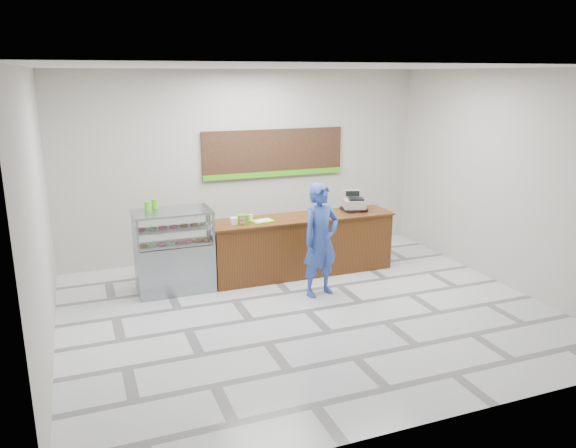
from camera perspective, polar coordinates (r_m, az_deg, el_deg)
name	(u,v)px	position (r m, az deg, el deg)	size (l,w,h in m)	color
floor	(307,311)	(8.45, 1.97, -8.80)	(7.00, 7.00, 0.00)	silver
back_wall	(246,165)	(10.68, -4.30, 6.03)	(7.00, 7.00, 0.00)	#B7B3A8
ceiling	(310,67)	(7.73, 2.21, 15.66)	(7.00, 7.00, 0.00)	silver
sales_counter	(302,245)	(9.81, 1.40, -2.15)	(3.26, 0.76, 1.03)	#5D3111
display_case	(174,250)	(9.18, -11.51, -2.63)	(1.22, 0.72, 1.33)	gray
menu_board	(274,154)	(10.79, -1.44, 7.14)	(2.80, 0.06, 0.90)	black
cash_register	(354,203)	(10.15, 6.69, 2.12)	(0.48, 0.49, 0.36)	black
card_terminal	(328,215)	(9.71, 4.05, 0.88)	(0.07, 0.14, 0.04)	black
serving_tray	(262,221)	(9.35, -2.61, 0.31)	(0.40, 0.32, 0.02)	#6FC511
napkin_box	(235,221)	(9.23, -5.45, 0.33)	(0.12, 0.12, 0.11)	white
straw_cup	(251,218)	(9.41, -3.80, 0.66)	(0.07, 0.07, 0.11)	silver
promo_box	(243,219)	(9.21, -4.59, 0.49)	(0.18, 0.12, 0.16)	#46BD17
donut_decal	(315,218)	(9.60, 2.74, 0.65)	(0.16, 0.16, 0.00)	#F15680
green_cup_left	(147,206)	(9.10, -14.09, 1.80)	(0.09, 0.09, 0.15)	#46BD17
green_cup_right	(155,204)	(9.21, -13.37, 2.02)	(0.10, 0.10, 0.15)	#46BD17
customer	(321,240)	(8.78, 3.34, -1.64)	(0.66, 0.43, 1.80)	#2D4BA4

